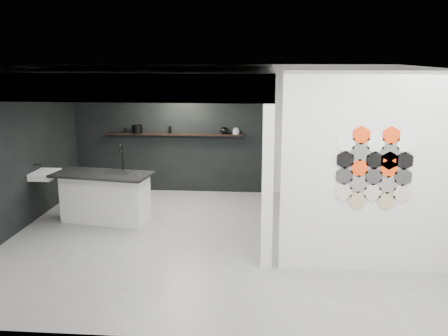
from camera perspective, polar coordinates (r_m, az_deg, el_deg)
floor at (r=8.38m, az=-0.86°, el=-8.16°), size 7.00×6.00×0.01m
partition_panel at (r=7.13m, az=16.39°, el=-0.66°), size 2.45×0.15×2.80m
bay_clad_back at (r=11.11m, az=-6.09°, el=3.31°), size 4.40×0.04×2.35m
bay_clad_left at (r=9.93m, az=-20.66°, el=1.41°), size 0.04×4.00×2.35m
bulkhead at (r=9.04m, az=-8.64°, el=9.84°), size 4.40×4.00×0.40m
corner_column at (r=7.03m, az=4.99°, el=-2.25°), size 0.16×0.16×2.35m
fascia_beam at (r=7.19m, az=-12.16°, el=8.97°), size 4.40×0.16×0.40m
wall_basin at (r=9.72m, az=-19.78°, el=-0.71°), size 0.40×0.60×0.12m
display_shelf at (r=10.97m, az=-5.70°, el=3.86°), size 3.00×0.15×0.04m
kitchen_island at (r=9.36m, az=-13.42°, el=-3.16°), size 1.85×1.04×1.41m
stockpot at (r=11.13m, az=-9.88°, el=4.42°), size 0.26×0.26×0.18m
kettle at (r=10.81m, az=0.03°, el=4.31°), size 0.23×0.23×0.15m
glass_bowl at (r=10.80m, az=1.38°, el=4.16°), size 0.19×0.19×0.10m
glass_vase at (r=10.79m, az=1.38°, el=4.25°), size 0.12×0.12×0.14m
bottle_dark at (r=10.97m, az=-6.20°, el=4.37°), size 0.07×0.07×0.16m
utensil_cup at (r=11.20m, az=-11.12°, el=4.23°), size 0.10×0.10×0.10m
hex_tile_cluster at (r=7.03m, az=16.85°, el=-0.00°), size 1.04×0.02×1.16m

